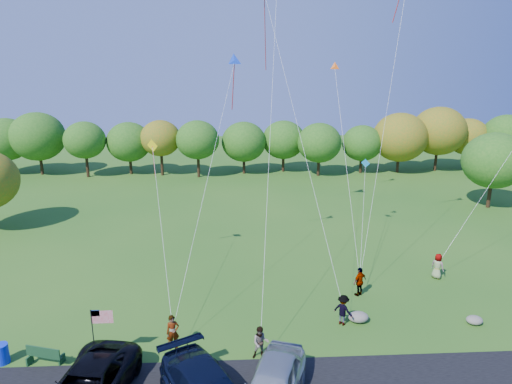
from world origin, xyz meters
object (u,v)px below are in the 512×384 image
flyer_b (261,343)px  trash_barrel (2,354)px  flyer_a (173,332)px  flyer_c (343,310)px  park_bench (44,355)px  flyer_d (360,282)px  flyer_e (438,266)px

flyer_b → trash_barrel: size_ratio=1.69×
flyer_a → flyer_c: bearing=-7.7°
flyer_a → trash_barrel: bearing=167.1°
flyer_c → park_bench: flyer_c is taller
flyer_d → flyer_c: bearing=25.8°
flyer_e → flyer_d: bearing=70.4°
park_bench → trash_barrel: size_ratio=1.79×
flyer_b → flyer_c: flyer_c is taller
flyer_e → park_bench: (-22.45, -7.91, -0.33)m
flyer_d → trash_barrel: flyer_d is taller
flyer_a → flyer_c: 9.13m
flyer_a → park_bench: size_ratio=1.03×
flyer_e → flyer_c: bearing=85.4°
flyer_a → flyer_e: flyer_a is taller
flyer_b → flyer_d: 8.72m
flyer_c → flyer_d: (1.78, 3.16, 0.06)m
trash_barrel → flyer_b: bearing=-1.2°
flyer_a → park_bench: flyer_a is taller
flyer_a → flyer_e: 17.92m
trash_barrel → flyer_e: bearing=17.3°
trash_barrel → park_bench: bearing=-7.0°
flyer_b → trash_barrel: flyer_b is taller
flyer_a → trash_barrel: (-7.99, -0.77, -0.41)m
flyer_a → flyer_d: size_ratio=0.97×
flyer_a → flyer_e: (16.54, 6.89, -0.04)m
flyer_b → flyer_e: 14.56m
flyer_e → trash_barrel: (-24.53, -7.66, -0.37)m
park_bench → flyer_b: bearing=16.3°
flyer_d → park_bench: 17.68m
flyer_d → flyer_e: bearing=164.7°
flyer_d → park_bench: bearing=-15.3°
flyer_b → flyer_c: bearing=30.9°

